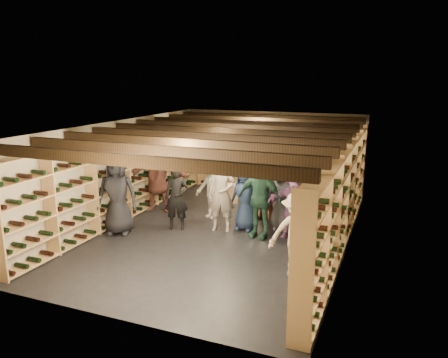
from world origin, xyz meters
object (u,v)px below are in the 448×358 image
(person_7, at_px, (222,194))
(person_4, at_px, (318,204))
(person_8, at_px, (266,193))
(person_12, at_px, (283,196))
(person_0, at_px, (117,194))
(person_5, at_px, (157,175))
(crate_stack_right, at_px, (255,201))
(person_9, at_px, (211,188))
(crate_stack_left, at_px, (230,193))
(person_3, at_px, (297,234))
(person_1, at_px, (177,198))
(person_10, at_px, (259,199))
(person_11, at_px, (295,203))
(person_6, at_px, (246,198))
(crate_loose, at_px, (271,215))

(person_7, bearing_deg, person_4, -11.06)
(person_8, bearing_deg, person_12, -6.80)
(person_0, distance_m, person_5, 1.84)
(crate_stack_right, relative_size, person_5, 0.36)
(person_9, bearing_deg, person_7, -27.45)
(crate_stack_left, height_order, person_3, person_3)
(crate_stack_right, distance_m, person_9, 1.23)
(person_8, distance_m, person_12, 0.55)
(person_3, xyz_separation_m, person_12, (-0.82, 2.22, 0.03))
(crate_stack_left, bearing_deg, person_1, -97.27)
(crate_stack_right, distance_m, person_10, 1.71)
(person_1, xyz_separation_m, person_11, (2.62, 0.48, 0.04))
(person_5, distance_m, person_12, 3.42)
(person_1, height_order, person_6, person_6)
(person_10, bearing_deg, person_1, -165.56)
(person_4, distance_m, person_12, 1.06)
(person_11, bearing_deg, person_8, 129.72)
(person_1, bearing_deg, person_12, 4.16)
(crate_stack_left, distance_m, person_5, 2.15)
(person_11, height_order, person_12, person_12)
(person_5, xyz_separation_m, person_6, (2.62, -0.54, -0.18))
(person_8, height_order, person_9, person_9)
(person_6, xyz_separation_m, person_8, (0.30, 0.58, -0.02))
(person_5, distance_m, person_9, 1.55)
(crate_loose, xyz_separation_m, person_8, (-0.02, -0.41, 0.65))
(crate_stack_left, relative_size, person_5, 0.31)
(person_10, bearing_deg, person_0, -154.32)
(person_1, height_order, person_5, person_5)
(person_5, height_order, person_8, person_5)
(crate_stack_left, distance_m, person_7, 2.38)
(crate_stack_right, distance_m, person_3, 3.56)
(person_1, distance_m, person_6, 1.57)
(person_0, height_order, person_7, person_0)
(crate_loose, relative_size, person_3, 0.33)
(person_6, distance_m, person_9, 1.18)
(person_4, height_order, person_12, person_4)
(person_5, height_order, person_12, person_5)
(person_3, bearing_deg, person_4, 72.00)
(person_1, height_order, person_10, person_10)
(crate_stack_right, height_order, person_1, person_1)
(person_5, relative_size, person_6, 1.23)
(person_3, xyz_separation_m, person_8, (-1.30, 2.48, -0.02))
(person_6, height_order, person_12, person_12)
(crate_stack_right, height_order, person_6, person_6)
(person_7, distance_m, person_8, 1.16)
(person_8, height_order, person_11, person_11)
(person_11, bearing_deg, person_5, 158.48)
(crate_stack_right, distance_m, person_1, 2.21)
(person_0, xyz_separation_m, person_10, (2.98, 0.96, -0.03))
(person_7, xyz_separation_m, person_9, (-0.59, 0.74, -0.10))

